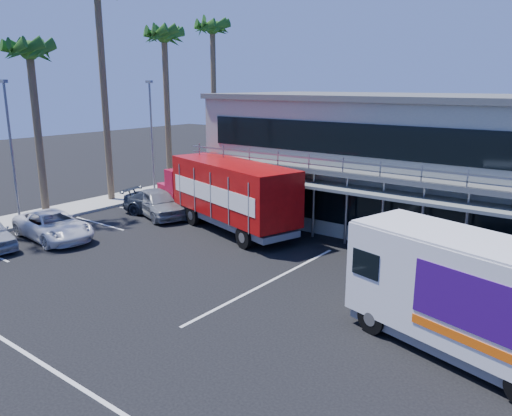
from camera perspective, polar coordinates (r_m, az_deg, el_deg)
The scene contains 14 objects.
ground at distance 19.78m, azimuth -8.48°, elevation -9.60°, with size 120.00×120.00×0.00m, color black.
building at distance 29.49m, azimuth 17.14°, elevation 5.18°, with size 22.40×12.00×7.30m.
curb_strip at distance 34.60m, azimuth -18.62°, elevation 0.26°, with size 3.00×32.00×0.16m, color #A5A399.
palm_c at distance 32.11m, azimuth -24.41°, elevation 15.22°, with size 2.80×2.80×10.75m.
palm_d at distance 35.35m, azimuth -17.65°, elevation 21.43°, with size 2.80×2.80×14.75m.
palm_e at distance 37.86m, azimuth -10.42°, elevation 17.90°, with size 2.80×2.80×12.25m.
palm_f at distance 42.08m, azimuth -4.98°, elevation 18.88°, with size 2.80×2.80×13.25m.
light_pole_near at distance 30.73m, azimuth -26.19°, elevation 6.30°, with size 0.50×0.25×8.09m.
light_pole_far at distance 36.22m, azimuth -11.83°, elevation 8.39°, with size 0.50×0.25×8.09m.
red_truck at distance 27.60m, azimuth -3.59°, elevation 1.89°, with size 11.53×5.63×3.79m.
white_van at distance 15.90m, azimuth 23.43°, elevation -9.21°, with size 7.78×4.33×3.61m.
parked_car_c at distance 27.94m, azimuth -22.16°, elevation -1.86°, with size 2.41×5.22×1.45m, color white.
parked_car_d at distance 31.11m, azimuth -10.59°, elevation 0.55°, with size 2.11×5.20×1.51m, color #2E343E.
parked_car_e at distance 30.84m, azimuth -11.15°, elevation 0.57°, with size 1.99×4.94×1.68m, color gray.
Camera 1 is at (13.25, -12.39, 7.87)m, focal length 35.00 mm.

